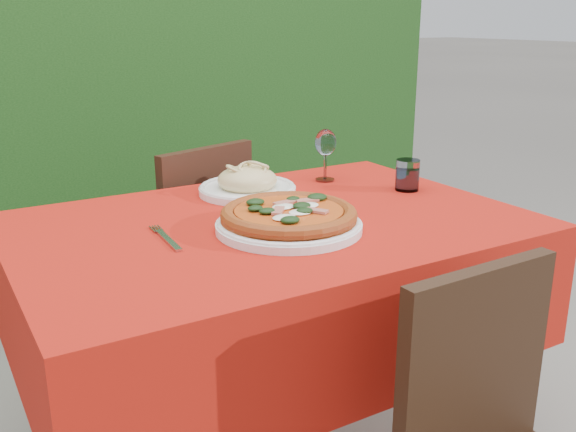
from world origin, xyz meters
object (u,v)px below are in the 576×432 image
pizza_plate (289,218)px  pasta_plate (247,184)px  wine_glass (326,145)px  fork (168,240)px  water_glass (407,177)px  chair_far (192,246)px

pizza_plate → pasta_plate: pasta_plate is taller
wine_glass → fork: wine_glass is taller
pizza_plate → water_glass: size_ratio=4.46×
pizza_plate → water_glass: (0.49, 0.14, 0.01)m
water_glass → fork: bearing=-174.5°
pizza_plate → fork: 0.29m
pasta_plate → water_glass: bearing=-25.8°
water_glass → wine_glass: wine_glass is taller
pizza_plate → chair_far: bearing=87.3°
chair_far → pasta_plate: chair_far is taller
fork → pasta_plate: bearing=41.8°
chair_far → pasta_plate: 0.47m
pizza_plate → fork: size_ratio=1.95×
wine_glass → fork: 0.70m
pasta_plate → wine_glass: 0.29m
chair_far → fork: 0.77m
pizza_plate → water_glass: water_glass is taller
chair_far → wine_glass: wine_glass is taller
chair_far → water_glass: size_ratio=9.17×
pizza_plate → water_glass: 0.51m
wine_glass → fork: (-0.62, -0.29, -0.11)m
chair_far → pizza_plate: 0.78m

